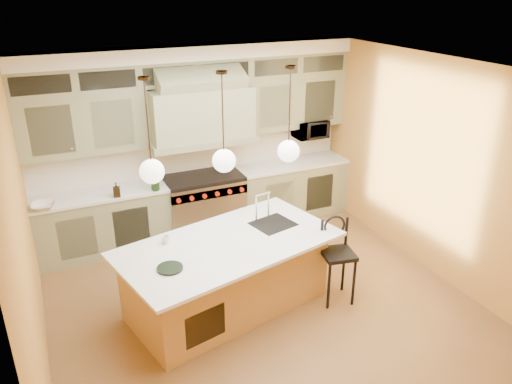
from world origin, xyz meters
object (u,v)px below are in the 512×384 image
range (204,204)px  kitchen_island (227,273)px  counter_stool (337,255)px  microwave (310,129)px

range → kitchen_island: 2.06m
kitchen_island → counter_stool: kitchen_island is taller
range → microwave: 2.18m
kitchen_island → microwave: bearing=28.9°
kitchen_island → counter_stool: 1.37m
counter_stool → microwave: bearing=78.3°
range → microwave: bearing=3.1°
microwave → counter_stool: bearing=-112.5°
range → counter_stool: 2.58m
range → counter_stool: (0.91, -2.41, 0.14)m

